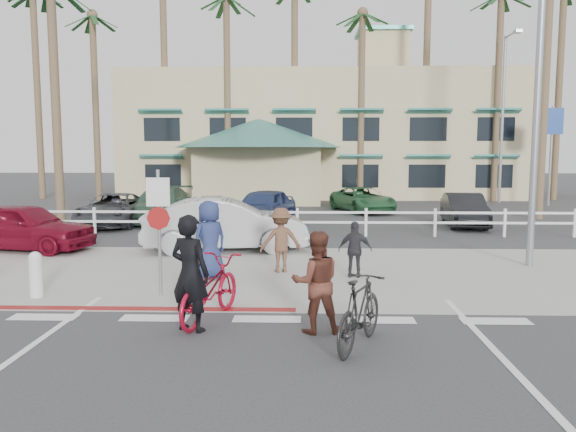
{
  "coord_description": "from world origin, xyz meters",
  "views": [
    {
      "loc": [
        0.66,
        -9.02,
        2.96
      ],
      "look_at": [
        0.28,
        3.68,
        1.5
      ],
      "focal_mm": 35.0,
      "sensor_mm": 36.0,
      "label": 1
    }
  ],
  "objects_px": {
    "bike_red": "(209,289)",
    "car_white_sedan": "(226,224)",
    "sign_post": "(159,226)",
    "bike_black": "(360,312)",
    "car_red_compact": "(24,227)"
  },
  "relations": [
    {
      "from": "car_white_sedan",
      "to": "bike_black",
      "type": "bearing_deg",
      "value": -166.6
    },
    {
      "from": "sign_post",
      "to": "car_white_sedan",
      "type": "distance_m",
      "value": 5.37
    },
    {
      "from": "sign_post",
      "to": "car_white_sedan",
      "type": "height_order",
      "value": "sign_post"
    },
    {
      "from": "bike_black",
      "to": "car_red_compact",
      "type": "bearing_deg",
      "value": -16.91
    },
    {
      "from": "sign_post",
      "to": "bike_black",
      "type": "xyz_separation_m",
      "value": [
        3.79,
        -2.97,
        -0.9
      ]
    },
    {
      "from": "bike_black",
      "to": "car_red_compact",
      "type": "height_order",
      "value": "car_red_compact"
    },
    {
      "from": "sign_post",
      "to": "car_white_sedan",
      "type": "xyz_separation_m",
      "value": [
        0.6,
        5.3,
        -0.65
      ]
    },
    {
      "from": "sign_post",
      "to": "bike_black",
      "type": "bearing_deg",
      "value": -38.02
    },
    {
      "from": "sign_post",
      "to": "bike_black",
      "type": "relative_size",
      "value": 1.57
    },
    {
      "from": "sign_post",
      "to": "bike_red",
      "type": "xyz_separation_m",
      "value": [
        1.29,
        -1.64,
        -0.89
      ]
    },
    {
      "from": "bike_black",
      "to": "car_white_sedan",
      "type": "distance_m",
      "value": 8.86
    },
    {
      "from": "bike_red",
      "to": "bike_black",
      "type": "height_order",
      "value": "bike_red"
    },
    {
      "from": "bike_red",
      "to": "car_white_sedan",
      "type": "height_order",
      "value": "car_white_sedan"
    },
    {
      "from": "bike_red",
      "to": "sign_post",
      "type": "bearing_deg",
      "value": -35.12
    },
    {
      "from": "bike_black",
      "to": "sign_post",
      "type": "bearing_deg",
      "value": -13.48
    }
  ]
}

